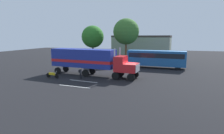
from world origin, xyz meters
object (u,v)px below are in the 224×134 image
(person_bystander, at_px, (80,73))
(parked_car, at_px, (75,61))
(parked_bus, at_px, (156,57))
(tree_center, at_px, (126,32))
(tree_left, at_px, (93,37))
(motorcycle, at_px, (52,75))
(semi_truck, at_px, (89,60))

(person_bystander, height_order, parked_car, person_bystander)
(parked_bus, height_order, tree_center, tree_center)
(tree_left, bearing_deg, motorcycle, -83.01)
(parked_bus, bearing_deg, parked_car, -173.99)
(semi_truck, distance_m, parked_bus, 14.03)
(parked_bus, distance_m, parked_car, 16.98)
(parked_car, height_order, tree_left, tree_left)
(motorcycle, height_order, tree_left, tree_left)
(motorcycle, relative_size, tree_left, 0.24)
(motorcycle, xyz_separation_m, tree_center, (6.56, 19.99, 6.77))
(parked_bus, height_order, tree_left, tree_left)
(tree_left, xyz_separation_m, tree_center, (9.16, -1.23, 1.21))
(semi_truck, distance_m, tree_left, 19.69)
(tree_left, bearing_deg, semi_truck, -68.18)
(person_bystander, height_order, parked_bus, parked_bus)
(motorcycle, bearing_deg, parked_car, 102.99)
(motorcycle, bearing_deg, semi_truck, 35.20)
(parked_car, height_order, tree_center, tree_center)
(parked_bus, bearing_deg, motorcycle, -136.20)
(parked_car, bearing_deg, semi_truck, -49.37)
(semi_truck, distance_m, parked_car, 11.36)
(motorcycle, distance_m, tree_left, 22.10)
(semi_truck, distance_m, motorcycle, 5.99)
(parked_bus, height_order, motorcycle, parked_bus)
(semi_truck, bearing_deg, parked_car, 130.63)
(semi_truck, height_order, motorcycle, semi_truck)
(tree_center, bearing_deg, parked_bus, -40.48)
(tree_left, bearing_deg, parked_bus, -24.68)
(tree_left, distance_m, tree_center, 9.33)
(semi_truck, height_order, person_bystander, semi_truck)
(person_bystander, bearing_deg, tree_center, 83.22)
(semi_truck, height_order, tree_left, tree_left)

